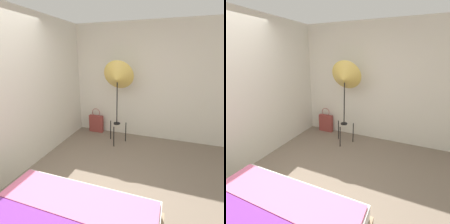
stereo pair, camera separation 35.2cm
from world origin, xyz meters
The scene contains 5 objects.
ground_plane centered at (0.00, 0.00, 0.00)m, with size 14.00×14.00×0.00m, color #756656.
wall_back centered at (0.00, 2.53, 1.30)m, with size 8.00×0.05×2.60m.
wall_side_left centered at (-1.26, 1.00, 1.30)m, with size 0.05×8.00×2.60m.
photo_umbrella centered at (-0.06, 1.98, 1.46)m, with size 0.65×0.45×1.81m.
tote_bag centered at (-0.73, 2.38, 0.23)m, with size 0.36×0.10×0.62m.
Camera 2 is at (1.33, -1.34, 1.90)m, focal length 28.00 mm.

